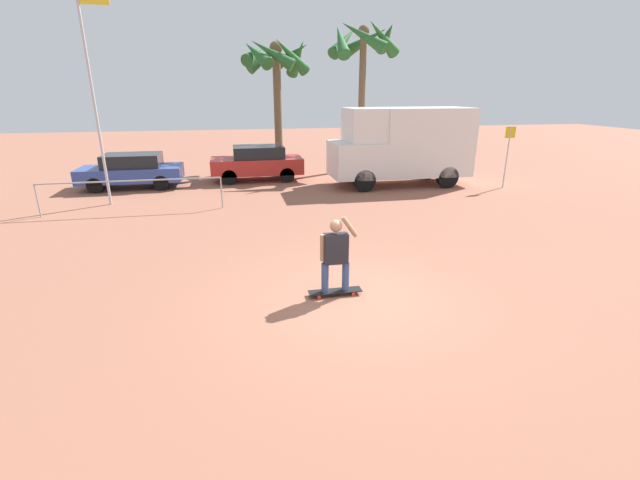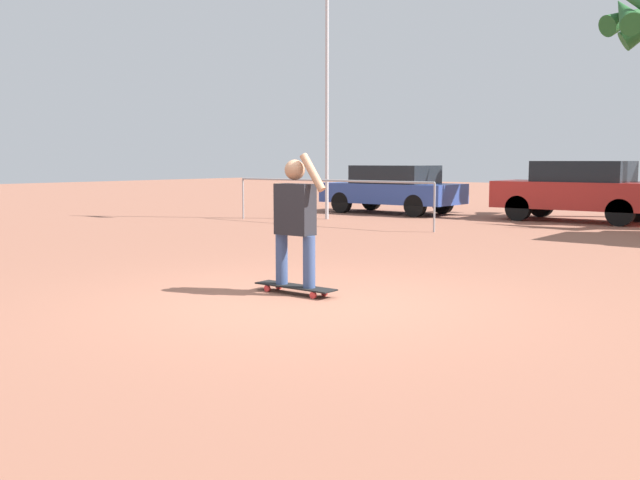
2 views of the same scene
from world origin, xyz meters
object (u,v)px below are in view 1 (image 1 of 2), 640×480
object	(u,v)px
palm_tree_center_background	(276,62)
flagpole	(94,87)
skateboard	(335,291)
parked_car_red	(257,162)
person_skateboarder	(336,252)
parked_car_blue	(132,170)
camper_van	(403,144)
palm_tree_near_van	(363,47)
street_sign	(508,149)

from	to	relation	value
palm_tree_center_background	flagpole	world-z (taller)	flagpole
skateboard	parked_car_red	bearing A→B (deg)	93.37
person_skateboarder	parked_car_blue	distance (m)	12.76
parked_car_red	person_skateboarder	bearing A→B (deg)	-86.63
person_skateboarder	flagpole	bearing A→B (deg)	125.29
camper_van	flagpole	world-z (taller)	flagpole
parked_car_red	palm_tree_near_van	bearing A→B (deg)	19.59
person_skateboarder	palm_tree_near_van	bearing A→B (deg)	71.47
skateboard	palm_tree_near_van	bearing A→B (deg)	71.48
skateboard	palm_tree_center_background	distance (m)	15.28
parked_car_red	street_sign	xyz separation A→B (m)	(9.84, -3.65, 0.78)
palm_tree_center_background	street_sign	size ratio (longest dim) A/B	2.53
person_skateboarder	palm_tree_center_background	xyz separation A→B (m)	(0.54, 14.43, 4.17)
person_skateboarder	skateboard	bearing A→B (deg)	-0.00
palm_tree_near_van	flagpole	bearing A→B (deg)	-153.71
camper_van	palm_tree_center_background	size ratio (longest dim) A/B	0.93
palm_tree_near_van	flagpole	xyz separation A→B (m)	(-10.66, -5.27, -1.85)
skateboard	person_skateboarder	distance (m)	0.83
palm_tree_near_van	street_sign	distance (m)	8.29
camper_van	palm_tree_near_van	size ratio (longest dim) A/B	0.83
palm_tree_near_van	flagpole	size ratio (longest dim) A/B	0.99
camper_van	palm_tree_center_background	bearing A→B (deg)	134.30
person_skateboarder	parked_car_blue	size ratio (longest dim) A/B	0.38
palm_tree_near_van	street_sign	xyz separation A→B (m)	(4.52, -5.55, -4.20)
palm_tree_center_background	palm_tree_near_van	bearing A→B (deg)	-8.76
parked_car_blue	palm_tree_near_van	size ratio (longest dim) A/B	0.57
parked_car_red	palm_tree_near_van	world-z (taller)	palm_tree_near_van
parked_car_red	street_sign	bearing A→B (deg)	-20.36
person_skateboarder	parked_car_red	distance (m)	11.92
skateboard	street_sign	distance (m)	12.40
person_skateboarder	parked_car_red	bearing A→B (deg)	93.37
street_sign	palm_tree_near_van	bearing A→B (deg)	129.16
parked_car_blue	street_sign	xyz separation A→B (m)	(14.99, -3.09, 0.85)
person_skateboarder	parked_car_blue	xyz separation A→B (m)	(-5.85, 11.34, -0.18)
skateboard	street_sign	bearing A→B (deg)	42.08
person_skateboarder	camper_van	xyz separation A→B (m)	(5.20, 9.65, 0.81)
person_skateboarder	parked_car_blue	bearing A→B (deg)	117.28
skateboard	person_skateboarder	size ratio (longest dim) A/B	0.69
skateboard	parked_car_blue	size ratio (longest dim) A/B	0.26
skateboard	palm_tree_near_van	world-z (taller)	palm_tree_near_van
camper_van	parked_car_red	world-z (taller)	camper_van
palm_tree_near_van	palm_tree_center_background	distance (m)	4.19
person_skateboarder	palm_tree_near_van	distance (m)	15.34
person_skateboarder	parked_car_blue	world-z (taller)	person_skateboarder
skateboard	flagpole	size ratio (longest dim) A/B	0.15
skateboard	person_skateboarder	bearing A→B (deg)	180.00
skateboard	parked_car_red	world-z (taller)	parked_car_red
palm_tree_near_van	parked_car_red	bearing A→B (deg)	-160.41
palm_tree_near_van	flagpole	distance (m)	12.03
parked_car_blue	street_sign	distance (m)	15.33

